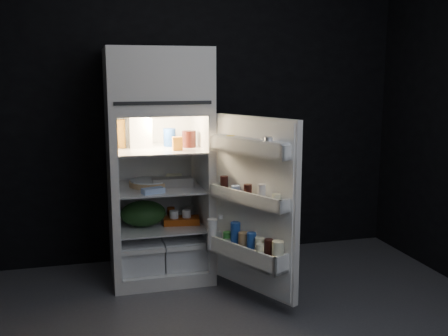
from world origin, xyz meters
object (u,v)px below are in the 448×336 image
object	(u,v)px
milk_jug	(140,132)
egg_carton	(172,182)
fridge_door	(252,209)
yogurt_tray	(182,221)
refrigerator	(158,157)

from	to	relation	value
milk_jug	egg_carton	world-z (taller)	milk_jug
fridge_door	egg_carton	bearing A→B (deg)	125.02
milk_jug	yogurt_tray	bearing A→B (deg)	-22.26
refrigerator	yogurt_tray	bearing A→B (deg)	-27.71
milk_jug	refrigerator	bearing A→B (deg)	-16.02
milk_jug	yogurt_tray	world-z (taller)	milk_jug
refrigerator	egg_carton	distance (m)	0.23
refrigerator	egg_carton	size ratio (longest dim) A/B	5.71
refrigerator	milk_jug	bearing A→B (deg)	162.87
refrigerator	fridge_door	size ratio (longest dim) A/B	1.46
fridge_door	egg_carton	world-z (taller)	fridge_door
refrigerator	milk_jug	xyz separation A→B (m)	(-0.13, 0.04, 0.19)
refrigerator	milk_jug	size ratio (longest dim) A/B	7.42
egg_carton	fridge_door	bearing A→B (deg)	-52.74
egg_carton	yogurt_tray	bearing A→B (deg)	-6.22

